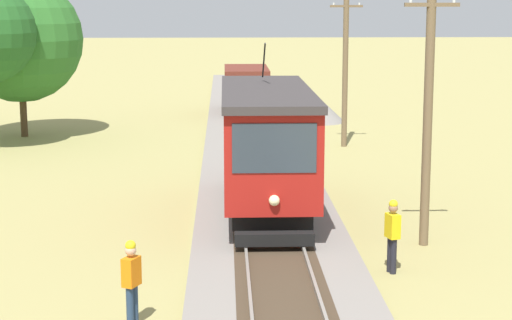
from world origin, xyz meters
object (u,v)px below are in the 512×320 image
at_px(red_tram, 266,144).
at_px(freight_car, 246,87).
at_px(second_worker, 392,233).
at_px(track_worker, 132,280).
at_px(tree_right_far, 20,39).
at_px(utility_pole_near_tram, 428,107).
at_px(gravel_pile, 317,109).
at_px(utility_pole_mid, 345,65).

relative_size(red_tram, freight_car, 1.64).
bearing_deg(second_worker, track_worker, 12.01).
distance_m(second_worker, tree_right_far, 24.75).
xyz_separation_m(red_tram, utility_pole_near_tram, (4.01, -3.11, 1.46)).
bearing_deg(gravel_pile, utility_pole_mid, -87.27).
bearing_deg(second_worker, tree_right_far, -73.44).
distance_m(utility_pole_mid, gravel_pile, 8.03).
xyz_separation_m(utility_pole_mid, gravel_pile, (-0.36, 7.49, -2.87)).
bearing_deg(freight_car, track_worker, -95.70).
xyz_separation_m(utility_pole_near_tram, track_worker, (-7.10, -5.47, -2.67)).
relative_size(freight_car, utility_pole_near_tram, 0.73).
distance_m(freight_car, utility_pole_near_tram, 25.77).
distance_m(red_tram, gravel_pile, 19.79).
height_order(red_tram, track_worker, red_tram).
relative_size(red_tram, track_worker, 4.79).
distance_m(utility_pole_near_tram, tree_right_far, 23.39).
distance_m(utility_pole_mid, second_worker, 17.57).
height_order(utility_pole_mid, second_worker, utility_pole_mid).
bearing_deg(track_worker, utility_pole_mid, -82.77).
height_order(red_tram, utility_pole_mid, utility_pole_mid).
distance_m(red_tram, freight_car, 22.27).
height_order(utility_pole_mid, tree_right_far, tree_right_far).
xyz_separation_m(track_worker, tree_right_far, (-7.57, 23.67, 3.55)).
bearing_deg(utility_pole_mid, freight_car, 111.20).
bearing_deg(gravel_pile, track_worker, -103.54).
relative_size(red_tram, tree_right_far, 1.15).
distance_m(freight_car, track_worker, 31.00).
relative_size(utility_pole_mid, tree_right_far, 0.93).
distance_m(gravel_pile, tree_right_far, 15.43).
bearing_deg(utility_pole_near_tram, utility_pole_mid, 90.00).
xyz_separation_m(gravel_pile, track_worker, (-6.74, -27.98, 0.31)).
bearing_deg(second_worker, red_tram, -80.00).
bearing_deg(gravel_pile, utility_pole_near_tram, -89.09).
relative_size(track_worker, second_worker, 1.00).
bearing_deg(tree_right_far, gravel_pile, 16.74).
xyz_separation_m(gravel_pile, tree_right_far, (-14.31, -4.30, 3.86)).
bearing_deg(tree_right_far, second_worker, -56.94).
xyz_separation_m(second_worker, tree_right_far, (-13.36, 20.53, 3.55)).
xyz_separation_m(gravel_pile, second_worker, (-0.95, -24.83, 0.31)).
height_order(utility_pole_near_tram, second_worker, utility_pole_near_tram).
xyz_separation_m(red_tram, freight_car, (-0.00, 22.26, -0.64)).
xyz_separation_m(freight_car, utility_pole_mid, (4.02, -10.36, 1.99)).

